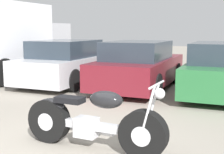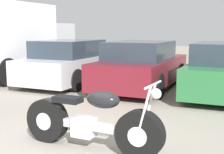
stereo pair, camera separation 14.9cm
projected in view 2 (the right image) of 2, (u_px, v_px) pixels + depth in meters
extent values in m
plane|color=gray|center=(52.00, 148.00, 4.76)|extent=(60.00, 60.00, 0.00)
cylinder|color=black|center=(140.00, 135.00, 4.34)|extent=(0.71, 0.23, 0.70)
cylinder|color=silver|center=(140.00, 135.00, 4.34)|extent=(0.29, 0.23, 0.28)
cylinder|color=black|center=(48.00, 120.00, 5.04)|extent=(0.71, 0.23, 0.70)
cylinder|color=silver|center=(48.00, 120.00, 5.04)|extent=(0.29, 0.23, 0.28)
cube|color=silver|center=(90.00, 126.00, 4.69)|extent=(1.23, 0.17, 0.12)
cube|color=silver|center=(84.00, 127.00, 4.74)|extent=(0.35, 0.26, 0.30)
ellipsoid|color=black|center=(103.00, 100.00, 4.52)|extent=(0.53, 0.32, 0.26)
cube|color=black|center=(68.00, 99.00, 4.81)|extent=(0.45, 0.26, 0.09)
ellipsoid|color=black|center=(50.00, 104.00, 4.98)|extent=(0.49, 0.22, 0.20)
cylinder|color=silver|center=(144.00, 112.00, 4.16)|extent=(0.22, 0.05, 0.73)
cylinder|color=silver|center=(149.00, 109.00, 4.32)|extent=(0.22, 0.05, 0.73)
cylinder|color=silver|center=(153.00, 85.00, 4.15)|extent=(0.06, 0.62, 0.03)
sphere|color=silver|center=(156.00, 94.00, 4.15)|extent=(0.15, 0.15, 0.15)
cylinder|color=silver|center=(77.00, 129.00, 4.98)|extent=(1.22, 0.14, 0.08)
cube|color=#BCBCC1|center=(73.00, 67.00, 10.58)|extent=(1.86, 4.37, 0.73)
cube|color=#28333D|center=(69.00, 48.00, 10.25)|extent=(1.64, 2.27, 0.54)
cylinder|color=black|center=(72.00, 67.00, 12.19)|extent=(0.20, 0.67, 0.67)
cylinder|color=black|center=(113.00, 69.00, 11.49)|extent=(0.20, 0.67, 0.67)
cylinder|color=black|center=(27.00, 77.00, 9.74)|extent=(0.20, 0.67, 0.67)
cylinder|color=black|center=(75.00, 80.00, 9.04)|extent=(0.20, 0.67, 0.67)
cube|color=maroon|center=(143.00, 71.00, 9.64)|extent=(1.86, 4.37, 0.73)
cube|color=#28333D|center=(140.00, 50.00, 9.31)|extent=(1.64, 2.27, 0.54)
cylinder|color=black|center=(131.00, 70.00, 11.25)|extent=(0.20, 0.67, 0.67)
cylinder|color=black|center=(179.00, 73.00, 10.55)|extent=(0.20, 0.67, 0.67)
cylinder|color=black|center=(98.00, 82.00, 8.80)|extent=(0.20, 0.67, 0.67)
cylinder|color=black|center=(158.00, 86.00, 8.10)|extent=(0.20, 0.67, 0.67)
cylinder|color=black|center=(201.00, 74.00, 10.27)|extent=(0.20, 0.67, 0.67)
cylinder|color=black|center=(186.00, 88.00, 7.82)|extent=(0.20, 0.67, 0.67)
cube|color=#B2B2B7|center=(45.00, 42.00, 13.39)|extent=(2.11, 1.50, 1.57)
cylinder|color=black|center=(27.00, 60.00, 13.92)|extent=(0.24, 0.90, 0.90)
cylinder|color=black|center=(66.00, 62.00, 13.11)|extent=(0.24, 0.90, 0.90)
cylinder|color=black|center=(6.00, 72.00, 9.93)|extent=(0.24, 0.90, 0.90)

